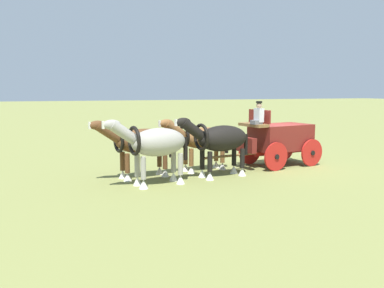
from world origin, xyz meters
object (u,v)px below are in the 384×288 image
(show_wagon, at_px, (278,138))
(draft_horse_lead_off, at_px, (140,143))
(draft_horse_rear_near, at_px, (220,140))
(draft_horse_rear_off, at_px, (201,139))
(draft_horse_lead_near, at_px, (155,144))

(show_wagon, distance_m, draft_horse_lead_off, 6.08)
(draft_horse_rear_near, relative_size, draft_horse_rear_off, 0.99)
(show_wagon, distance_m, draft_horse_rear_off, 3.52)
(draft_horse_lead_off, bearing_deg, draft_horse_lead_near, 99.85)
(draft_horse_rear_near, distance_m, draft_horse_lead_off, 2.92)
(draft_horse_rear_off, height_order, draft_horse_lead_near, draft_horse_lead_near)
(draft_horse_rear_near, bearing_deg, draft_horse_rear_off, -79.63)
(draft_horse_rear_near, height_order, draft_horse_lead_near, draft_horse_lead_near)
(draft_horse_rear_near, xyz_separation_m, draft_horse_rear_off, (0.23, -1.28, -0.12))
(show_wagon, xyz_separation_m, draft_horse_rear_off, (3.52, -0.08, 0.09))
(draft_horse_lead_off, bearing_deg, draft_horse_rear_off, -170.63)
(draft_horse_rear_off, height_order, draft_horse_lead_off, draft_horse_lead_off)
(draft_horse_lead_near, distance_m, draft_horse_lead_off, 1.30)
(draft_horse_rear_off, relative_size, draft_horse_lead_off, 0.99)
(draft_horse_rear_near, relative_size, draft_horse_lead_near, 1.03)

